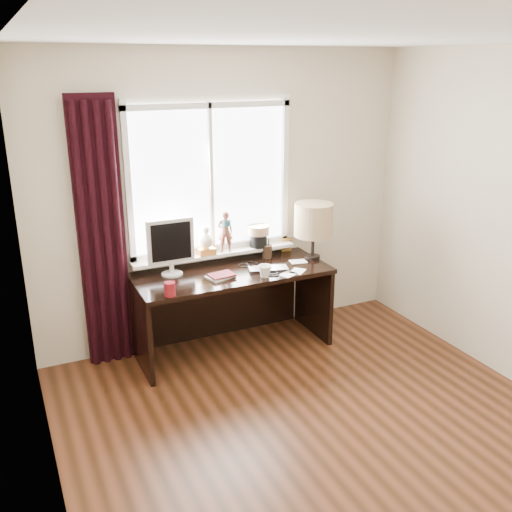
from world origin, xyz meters
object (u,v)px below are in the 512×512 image
red_cup (170,289)px  desk (228,293)px  laptop (269,269)px  mug (265,271)px  table_lamp (314,221)px  monitor (171,244)px

red_cup → desk: red_cup is taller
desk → laptop: bearing=-35.0°
mug → table_lamp: bearing=21.7°
table_lamp → mug: bearing=-158.3°
red_cup → table_lamp: bearing=11.5°
laptop → mug: mug is taller
laptop → mug: (-0.10, -0.13, 0.04)m
monitor → table_lamp: (1.30, -0.14, 0.09)m
desk → monitor: monitor is taller
laptop → mug: 0.17m
red_cup → table_lamp: size_ratio=0.21×
mug → monitor: bearing=150.8°
laptop → table_lamp: table_lamp is taller
laptop → monitor: size_ratio=0.69×
red_cup → monitor: 0.52m
monitor → laptop: bearing=-17.6°
desk → monitor: size_ratio=3.47×
red_cup → table_lamp: 1.51m
laptop → mug: size_ratio=3.05×
monitor → table_lamp: 1.31m
table_lamp → desk: bearing=172.7°
laptop → table_lamp: (0.50, 0.11, 0.35)m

